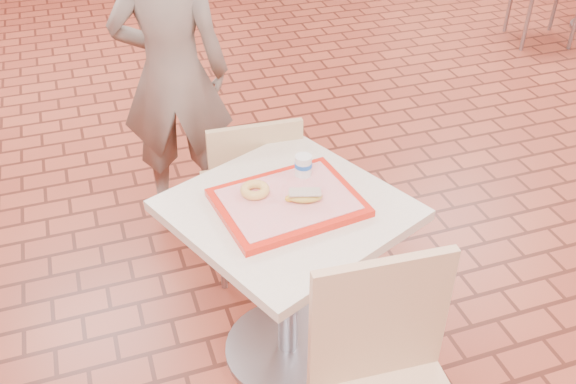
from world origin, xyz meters
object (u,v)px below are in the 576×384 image
object	(u,v)px
chair_main_back	(252,188)
ring_donut	(255,190)
serving_tray	(288,202)
paper_cup	(303,165)
customer	(172,74)
main_table	(288,259)
long_john_donut	(304,196)

from	to	relation	value
chair_main_back	ring_donut	distance (m)	0.60
serving_tray	paper_cup	world-z (taller)	paper_cup
customer	ring_donut	xyz separation A→B (m)	(0.09, -1.12, 0.05)
paper_cup	customer	bearing A→B (deg)	105.32
chair_main_back	main_table	bearing A→B (deg)	91.94
main_table	long_john_donut	size ratio (longest dim) A/B	5.64
serving_tray	ring_donut	xyz separation A→B (m)	(-0.10, 0.07, 0.03)
main_table	serving_tray	size ratio (longest dim) A/B	1.59
serving_tray	long_john_donut	world-z (taller)	long_john_donut
serving_tray	paper_cup	size ratio (longest dim) A/B	6.09
chair_main_back	long_john_donut	distance (m)	0.67
customer	serving_tray	size ratio (longest dim) A/B	3.17
chair_main_back	ring_donut	world-z (taller)	chair_main_back
chair_main_back	paper_cup	world-z (taller)	paper_cup
customer	serving_tray	xyz separation A→B (m)	(0.19, -1.19, 0.02)
main_table	paper_cup	bearing A→B (deg)	50.72
serving_tray	paper_cup	bearing A→B (deg)	50.72
customer	ring_donut	bearing A→B (deg)	108.96
ring_donut	long_john_donut	distance (m)	0.18
main_table	chair_main_back	xyz separation A→B (m)	(0.02, 0.54, -0.04)
main_table	chair_main_back	world-z (taller)	chair_main_back
ring_donut	chair_main_back	bearing A→B (deg)	76.15
main_table	chair_main_back	bearing A→B (deg)	88.26
chair_main_back	serving_tray	size ratio (longest dim) A/B	1.77
ring_donut	long_john_donut	xyz separation A→B (m)	(0.15, -0.09, 0.00)
customer	ring_donut	size ratio (longest dim) A/B	14.66
serving_tray	main_table	bearing A→B (deg)	-90.00
chair_main_back	ring_donut	bearing A→B (deg)	79.83
main_table	customer	bearing A→B (deg)	99.03
chair_main_back	customer	xyz separation A→B (m)	(-0.21, 0.64, 0.29)
ring_donut	paper_cup	distance (m)	0.21
customer	paper_cup	size ratio (longest dim) A/B	19.31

